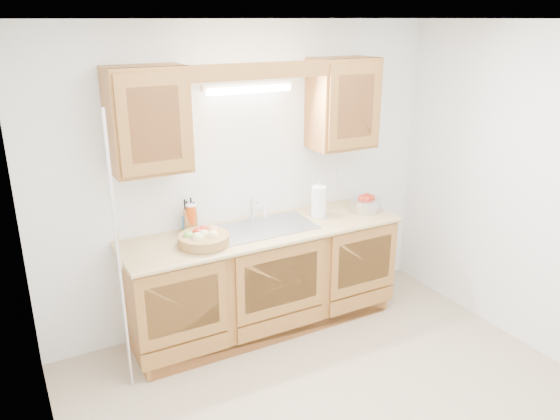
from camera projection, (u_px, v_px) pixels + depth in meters
room at (352, 238)px, 3.29m from camera, size 3.52×3.50×2.50m
base_cabinets at (263, 279)px, 4.56m from camera, size 2.20×0.60×0.86m
countertop at (264, 231)px, 4.40m from camera, size 2.30×0.63×0.04m
upper_cabinet_left at (148, 120)px, 3.83m from camera, size 0.55×0.33×0.75m
upper_cabinet_right at (343, 103)px, 4.58m from camera, size 0.55×0.33×0.75m
valance at (262, 71)px, 3.98m from camera, size 2.20×0.05×0.12m
fluorescent_fixture at (249, 87)px, 4.22m from camera, size 0.76×0.08×0.08m
sink at (263, 236)px, 4.43m from camera, size 0.84×0.46×0.36m
wire_shelf_pole at (119, 258)px, 3.61m from camera, size 0.03×0.03×2.00m
outlet_plate at (341, 175)px, 4.99m from camera, size 0.08×0.01×0.12m
fruit_basket at (204, 238)px, 4.07m from camera, size 0.41×0.41×0.12m
knife_block at (191, 221)px, 4.28m from camera, size 0.13×0.17×0.28m
orange_canister at (192, 219)px, 4.26m from camera, size 0.08×0.08×0.24m
soap_bottle at (189, 220)px, 4.33m from camera, size 0.08×0.08×0.17m
sponge at (189, 229)px, 4.36m from camera, size 0.12×0.10×0.02m
paper_towel at (319, 202)px, 4.62m from camera, size 0.16×0.16×0.32m
apple_bowl at (365, 203)px, 4.79m from camera, size 0.33×0.33×0.15m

